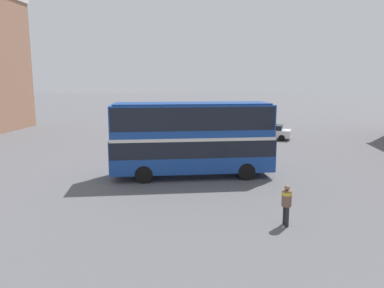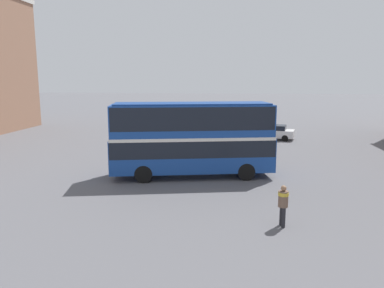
# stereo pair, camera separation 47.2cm
# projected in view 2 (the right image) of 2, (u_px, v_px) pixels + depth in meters

# --- Properties ---
(ground_plane) EXTENTS (240.00, 240.00, 0.00)m
(ground_plane) POSITION_uv_depth(u_px,v_px,m) (186.00, 174.00, 24.42)
(ground_plane) COLOR #5B5B60
(double_decker_bus) EXTENTS (10.36, 4.55, 4.67)m
(double_decker_bus) POSITION_uv_depth(u_px,v_px,m) (192.00, 135.00, 23.25)
(double_decker_bus) COLOR #194293
(double_decker_bus) RESTS_ON ground_plane
(pedestrian_foreground) EXTENTS (0.52, 0.52, 1.79)m
(pedestrian_foreground) POSITION_uv_depth(u_px,v_px,m) (283.00, 201.00, 15.64)
(pedestrian_foreground) COLOR #232328
(pedestrian_foreground) RESTS_ON ground_plane
(parked_car_kerb_near) EXTENTS (4.43, 2.70, 1.47)m
(parked_car_kerb_near) POSITION_uv_depth(u_px,v_px,m) (273.00, 132.00, 37.71)
(parked_car_kerb_near) COLOR silver
(parked_car_kerb_near) RESTS_ON ground_plane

